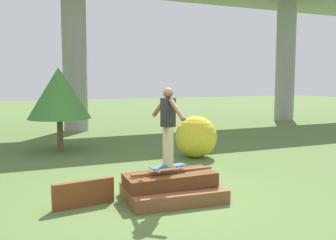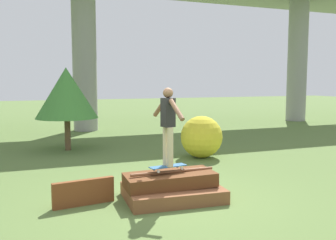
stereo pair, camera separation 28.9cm
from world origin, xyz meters
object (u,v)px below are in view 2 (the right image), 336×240
skateboard (168,167)px  tree_behind_left (66,93)px  bush_yellow_flowering (201,137)px  skater (168,122)px

skateboard → tree_behind_left: 6.34m
skateboard → bush_yellow_flowering: bush_yellow_flowering is taller
skateboard → tree_behind_left: bearing=101.6°
skater → bush_yellow_flowering: (2.38, 3.37, -0.90)m
tree_behind_left → bush_yellow_flowering: size_ratio=2.18×
skateboard → skater: (-0.00, -0.00, 0.88)m
skater → tree_behind_left: tree_behind_left is taller
skateboard → tree_behind_left: (-1.25, 6.08, 1.26)m
skateboard → bush_yellow_flowering: 4.13m
skateboard → bush_yellow_flowering: (2.38, 3.37, -0.02)m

